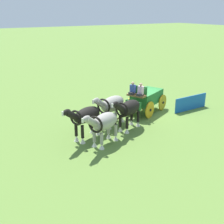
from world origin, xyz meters
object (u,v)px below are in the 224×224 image
at_px(draft_horse_rear_near, 128,109).
at_px(draft_horse_rear_off, 111,105).
at_px(draft_horse_lead_near, 104,123).
at_px(show_wagon, 146,98).
at_px(draft_horse_lead_off, 85,117).

height_order(draft_horse_rear_near, draft_horse_rear_off, draft_horse_rear_off).
xyz_separation_m(draft_horse_rear_near, draft_horse_lead_near, (2.38, 1.03, -0.06)).
distance_m(draft_horse_rear_near, draft_horse_rear_off, 1.30).
xyz_separation_m(draft_horse_rear_near, draft_horse_rear_off, (0.51, -1.20, 0.02)).
bearing_deg(draft_horse_rear_near, show_wagon, -145.81).
distance_m(show_wagon, draft_horse_lead_near, 6.07).
height_order(show_wagon, draft_horse_lead_near, show_wagon).
bearing_deg(show_wagon, draft_horse_lead_off, 17.34).
bearing_deg(draft_horse_rear_near, draft_horse_lead_near, 23.48).
bearing_deg(draft_horse_lead_off, draft_horse_lead_near, 113.93).
distance_m(show_wagon, draft_horse_lead_off, 6.08).
xyz_separation_m(show_wagon, draft_horse_lead_near, (5.27, 3.00, 0.18)).
xyz_separation_m(show_wagon, draft_horse_rear_off, (3.40, 0.77, 0.26)).
bearing_deg(draft_horse_rear_near, draft_horse_lead_off, -3.02).
bearing_deg(show_wagon, draft_horse_rear_near, 34.19).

